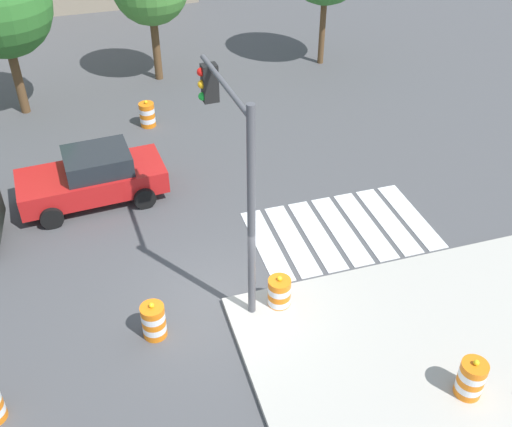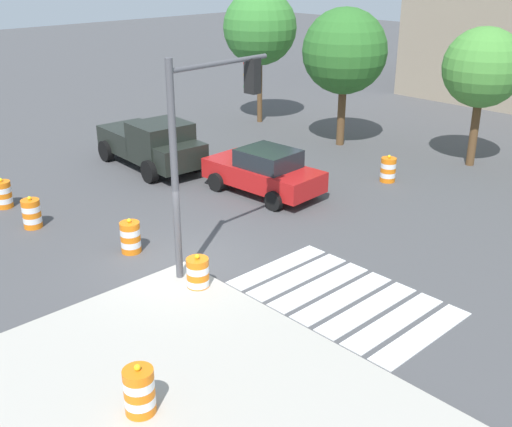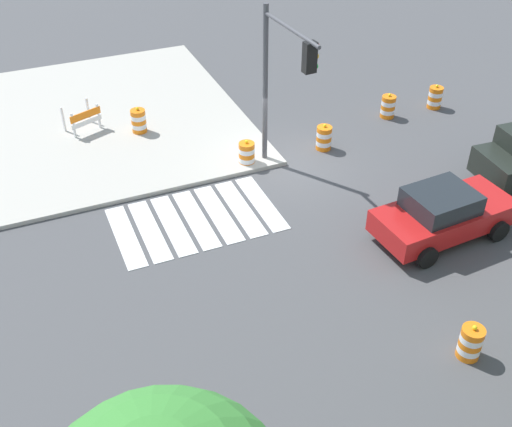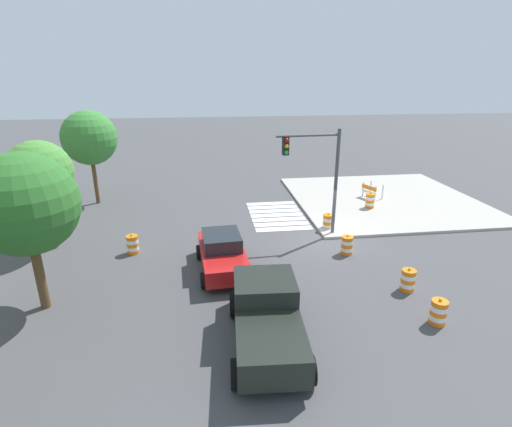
{
  "view_description": "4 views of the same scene",
  "coord_description": "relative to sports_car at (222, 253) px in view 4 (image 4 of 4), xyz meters",
  "views": [
    {
      "loc": [
        -2.31,
        -10.39,
        10.77
      ],
      "look_at": [
        1.61,
        2.34,
        0.74
      ],
      "focal_mm": 42.16,
      "sensor_mm": 36.0,
      "label": 1
    },
    {
      "loc": [
        12.23,
        -8.9,
        7.78
      ],
      "look_at": [
        0.99,
        1.72,
        1.35
      ],
      "focal_mm": 43.88,
      "sensor_mm": 36.0,
      "label": 2
    },
    {
      "loc": [
        8.44,
        17.13,
        11.83
      ],
      "look_at": [
        2.5,
        3.1,
        0.68
      ],
      "focal_mm": 44.16,
      "sensor_mm": 36.0,
      "label": 3
    },
    {
      "loc": [
        -18.21,
        6.04,
        8.27
      ],
      "look_at": [
        1.59,
        3.4,
        1.05
      ],
      "focal_mm": 27.64,
      "sensor_mm": 36.0,
      "label": 4
    }
  ],
  "objects": [
    {
      "name": "street_tree_streetside_far",
      "position": [
        10.5,
        7.75,
        3.5
      ],
      "size": [
        3.42,
        3.42,
        6.04
      ],
      "color": "brown",
      "rests_on": "ground"
    },
    {
      "name": "traffic_barrel_median_near",
      "position": [
        -2.75,
        -7.23,
        -0.36
      ],
      "size": [
        0.56,
        0.56,
        1.02
      ],
      "color": "orange",
      "rests_on": "ground"
    },
    {
      "name": "sports_car",
      "position": [
        0.0,
        0.0,
        0.0
      ],
      "size": [
        4.42,
        2.36,
        1.63
      ],
      "color": "red",
      "rests_on": "ground"
    },
    {
      "name": "pickup_truck",
      "position": [
        -5.0,
        -1.15,
        0.16
      ],
      "size": [
        5.26,
        2.6,
        1.92
      ],
      "color": "black",
      "rests_on": "ground"
    },
    {
      "name": "traffic_barrel_crosswalk_end",
      "position": [
        2.24,
        4.2,
        -0.36
      ],
      "size": [
        0.56,
        0.56,
        1.02
      ],
      "color": "orange",
      "rests_on": "ground"
    },
    {
      "name": "street_tree_streetside_mid",
      "position": [
        3.33,
        8.22,
        3.01
      ],
      "size": [
        3.01,
        3.01,
        5.35
      ],
      "color": "brown",
      "rests_on": "ground"
    },
    {
      "name": "construction_barricade",
      "position": [
        8.68,
        -10.47,
        -0.09
      ],
      "size": [
        1.44,
        1.19,
        1.0
      ],
      "color": "silver",
      "rests_on": "sidewalk_corner"
    },
    {
      "name": "ground_plane",
      "position": [
        2.55,
        -5.44,
        -0.81
      ],
      "size": [
        120.0,
        120.0,
        0.0
      ],
      "primitive_type": "plane",
      "color": "#474749"
    },
    {
      "name": "traffic_barrel_far_curb",
      "position": [
        0.8,
        -5.98,
        -0.36
      ],
      "size": [
        0.56,
        0.56,
        1.02
      ],
      "color": "orange",
      "rests_on": "ground"
    },
    {
      "name": "traffic_light_pole",
      "position": [
        3.06,
        -4.9,
        3.1
      ],
      "size": [
        0.55,
        3.29,
        5.5
      ],
      "color": "#4C4C51",
      "rests_on": "sidewalk_corner"
    },
    {
      "name": "street_tree_streetside_near",
      "position": [
        -2.1,
        6.7,
        3.21
      ],
      "size": [
        3.57,
        3.57,
        5.83
      ],
      "color": "brown",
      "rests_on": "ground"
    },
    {
      "name": "sidewalk_corner",
      "position": [
        8.55,
        -11.44,
        -0.74
      ],
      "size": [
        12.0,
        12.0,
        0.15
      ],
      "primitive_type": "cube",
      "color": "#ADA89E",
      "rests_on": "ground"
    },
    {
      "name": "traffic_barrel_on_sidewalk",
      "position": [
        6.78,
        -9.64,
        -0.21
      ],
      "size": [
        0.56,
        0.56,
        1.02
      ],
      "color": "orange",
      "rests_on": "sidewalk_corner"
    },
    {
      "name": "crosswalk_stripes",
      "position": [
        6.55,
        -3.64,
        -0.8
      ],
      "size": [
        5.1,
        3.2,
        0.02
      ],
      "color": "silver",
      "rests_on": "ground"
    },
    {
      "name": "traffic_barrel_median_far",
      "position": [
        -4.98,
        -7.18,
        -0.36
      ],
      "size": [
        0.56,
        0.56,
        1.02
      ],
      "color": "orange",
      "rests_on": "ground"
    },
    {
      "name": "traffic_barrel_near_corner",
      "position": [
        3.85,
        -6.0,
        -0.36
      ],
      "size": [
        0.56,
        0.56,
        1.02
      ],
      "color": "orange",
      "rests_on": "ground"
    }
  ]
}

